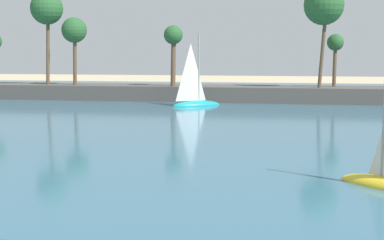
% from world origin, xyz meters
% --- Properties ---
extents(sea, '(220.00, 89.29, 0.06)m').
position_xyz_m(sea, '(0.00, 53.63, 0.03)').
color(sea, '#386B84').
rests_on(sea, ground).
extents(palm_headland, '(109.48, 6.59, 12.96)m').
position_xyz_m(palm_headland, '(-1.04, 58.13, 2.31)').
color(palm_headland, '#514C47').
rests_on(palm_headland, ground).
extents(sailboat_far_left, '(5.46, 4.83, 8.17)m').
position_xyz_m(sailboat_far_left, '(-7.18, 51.56, 0.80)').
color(sailboat_far_left, teal).
rests_on(sailboat_far_left, sea).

